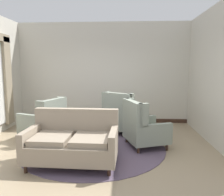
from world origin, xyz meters
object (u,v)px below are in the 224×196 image
settee (73,142)px  side_table (134,118)px  porcelain_vase (86,121)px  armchair_near_sideboard (142,127)px  coffee_table (89,132)px  armchair_foreground_right (121,116)px  armchair_near_window (45,121)px

settee → side_table: settee is taller
porcelain_vase → settee: size_ratio=0.23×
armchair_near_sideboard → porcelain_vase: bearing=84.2°
coffee_table → porcelain_vase: 0.24m
porcelain_vase → settee: settee is taller
porcelain_vase → armchair_near_sideboard: armchair_near_sideboard is taller
side_table → coffee_table: bearing=-133.9°
coffee_table → armchair_foreground_right: armchair_foreground_right is taller
coffee_table → settee: settee is taller
armchair_foreground_right → coffee_table: bearing=95.6°
porcelain_vase → armchair_near_sideboard: size_ratio=0.35×
armchair_near_window → side_table: 2.23m
porcelain_vase → armchair_foreground_right: 1.46m
settee → side_table: size_ratio=2.17×
coffee_table → armchair_near_sideboard: 1.17m
settee → armchair_near_sideboard: bearing=37.6°
armchair_near_window → armchair_foreground_right: (1.90, 0.46, 0.04)m
armchair_near_sideboard → side_table: (-0.15, 0.77, 0.02)m
armchair_near_sideboard → coffee_table: bearing=83.2°
armchair_near_window → armchair_foreground_right: size_ratio=0.97×
settee → side_table: (1.17, 1.73, 0.05)m
coffee_table → armchair_foreground_right: bearing=61.6°
armchair_near_window → armchair_near_sideboard: size_ratio=1.04×
armchair_near_window → settee: bearing=55.9°
coffee_table → side_table: size_ratio=1.26×
settee → armchair_near_window: 1.80m
armchair_near_window → armchair_near_sideboard: bearing=98.3°
armchair_near_window → coffee_table: bearing=78.7°
armchair_foreground_right → side_table: (0.32, -0.21, -0.00)m
coffee_table → porcelain_vase: bearing=-145.5°
porcelain_vase → settee: (-0.14, -0.67, -0.22)m
side_table → porcelain_vase: bearing=-134.4°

